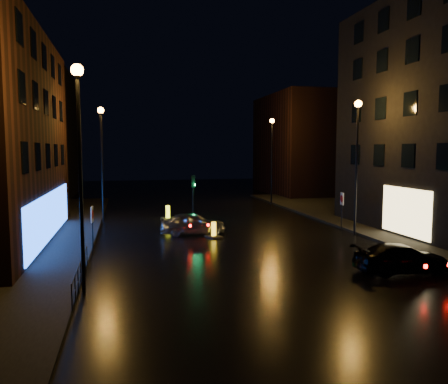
% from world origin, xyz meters
% --- Properties ---
extents(ground, '(120.00, 120.00, 0.00)m').
position_xyz_m(ground, '(0.00, 0.00, 0.00)').
color(ground, black).
rests_on(ground, ground).
extents(pavement_right, '(12.00, 44.00, 0.15)m').
position_xyz_m(pavement_right, '(14.00, 8.00, 0.07)').
color(pavement_right, black).
rests_on(pavement_right, ground).
extents(building_far_left, '(8.00, 16.00, 14.00)m').
position_xyz_m(building_far_left, '(-16.00, 35.00, 7.00)').
color(building_far_left, black).
rests_on(building_far_left, ground).
extents(building_far_right, '(8.00, 14.00, 12.00)m').
position_xyz_m(building_far_right, '(15.00, 32.00, 6.00)').
color(building_far_right, black).
rests_on(building_far_right, ground).
extents(street_lamp_lnear, '(0.44, 0.44, 8.37)m').
position_xyz_m(street_lamp_lnear, '(-7.80, -2.00, 5.56)').
color(street_lamp_lnear, black).
rests_on(street_lamp_lnear, ground).
extents(street_lamp_lfar, '(0.44, 0.44, 8.37)m').
position_xyz_m(street_lamp_lfar, '(-7.80, 14.00, 5.56)').
color(street_lamp_lfar, black).
rests_on(street_lamp_lfar, ground).
extents(street_lamp_rnear, '(0.44, 0.44, 8.37)m').
position_xyz_m(street_lamp_rnear, '(7.80, 6.00, 5.56)').
color(street_lamp_rnear, black).
rests_on(street_lamp_rnear, ground).
extents(street_lamp_rfar, '(0.44, 0.44, 8.37)m').
position_xyz_m(street_lamp_rfar, '(7.80, 22.00, 5.56)').
color(street_lamp_rfar, black).
rests_on(street_lamp_rfar, ground).
extents(traffic_signal, '(1.40, 2.40, 3.45)m').
position_xyz_m(traffic_signal, '(-1.20, 14.00, 0.50)').
color(traffic_signal, black).
rests_on(traffic_signal, ground).
extents(guard_railing, '(0.05, 6.04, 1.00)m').
position_xyz_m(guard_railing, '(-8.00, -1.00, 0.74)').
color(guard_railing, black).
rests_on(guard_railing, ground).
extents(silver_hatchback, '(4.19, 1.84, 1.40)m').
position_xyz_m(silver_hatchback, '(-2.09, 8.49, 0.70)').
color(silver_hatchback, '#AAACB2').
rests_on(silver_hatchback, ground).
extents(dark_sedan, '(4.24, 1.76, 1.23)m').
position_xyz_m(dark_sedan, '(5.51, -2.03, 0.61)').
color(dark_sedan, black).
rests_on(dark_sedan, ground).
extents(bollard_near, '(1.03, 1.26, 0.95)m').
position_xyz_m(bollard_near, '(-0.99, 7.28, 0.21)').
color(bollard_near, black).
rests_on(bollard_near, ground).
extents(bollard_far, '(1.03, 1.35, 1.07)m').
position_xyz_m(bollard_far, '(-3.04, 14.96, 0.23)').
color(bollard_far, black).
rests_on(bollard_far, ground).
extents(road_sign_left, '(0.11, 0.60, 2.47)m').
position_xyz_m(road_sign_left, '(-7.90, 4.42, 1.85)').
color(road_sign_left, black).
rests_on(road_sign_left, ground).
extents(road_sign_right, '(0.17, 0.61, 2.51)m').
position_xyz_m(road_sign_right, '(7.88, 7.87, 1.88)').
color(road_sign_right, black).
rests_on(road_sign_right, ground).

